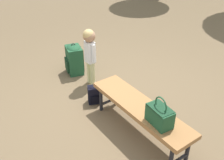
% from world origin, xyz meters
% --- Properties ---
extents(ground_plane, '(40.00, 40.00, 0.00)m').
position_xyz_m(ground_plane, '(0.00, 0.00, 0.00)').
color(ground_plane, brown).
rests_on(ground_plane, ground).
extents(park_bench, '(1.62, 0.47, 0.45)m').
position_xyz_m(park_bench, '(-0.78, 0.13, 0.39)').
color(park_bench, '#9E6B3D').
rests_on(park_bench, ground).
extents(handbag, '(0.33, 0.20, 0.37)m').
position_xyz_m(handbag, '(-1.17, 0.17, 0.58)').
color(handbag, '#1E4C2D').
rests_on(handbag, park_bench).
extents(child_standing, '(0.27, 0.20, 1.00)m').
position_xyz_m(child_standing, '(0.64, 0.06, 0.67)').
color(child_standing, '#CCCC8C').
rests_on(child_standing, ground).
extents(backpack_large, '(0.40, 0.36, 0.58)m').
position_xyz_m(backpack_large, '(1.15, 0.12, 0.29)').
color(backpack_large, '#1E4C2D').
rests_on(backpack_large, ground).
extents(backpack_small, '(0.21, 0.23, 0.33)m').
position_xyz_m(backpack_small, '(0.14, 0.29, 0.16)').
color(backpack_small, black).
rests_on(backpack_small, ground).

